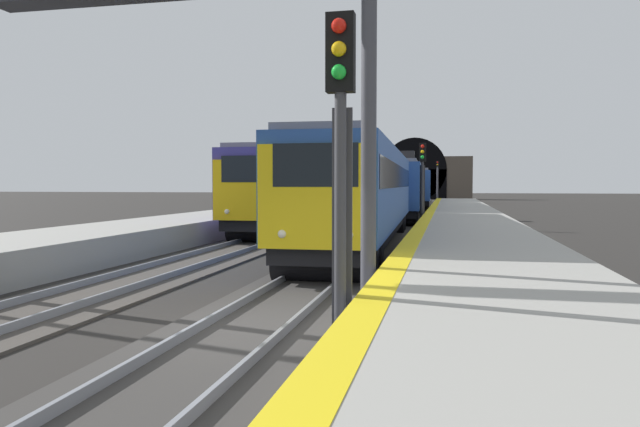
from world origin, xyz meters
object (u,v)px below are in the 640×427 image
object	(u,v)px
train_adjacent_platform	(362,185)
overhead_signal_gantry	(161,42)
train_main_approaching	(402,187)
railway_signal_near	(341,152)
railway_signal_mid	(422,176)
catenary_mast_far	(300,167)
railway_signal_far	(437,178)

from	to	relation	value
train_adjacent_platform	overhead_signal_gantry	distance (m)	42.91
train_main_approaching	railway_signal_near	bearing A→B (deg)	1.35
train_main_approaching	railway_signal_mid	bearing A→B (deg)	9.66
railway_signal_near	railway_signal_mid	bearing A→B (deg)	-180.00
train_main_approaching	overhead_signal_gantry	size ratio (longest dim) A/B	7.08
train_main_approaching	overhead_signal_gantry	xyz separation A→B (m)	(-32.11, 2.22, 2.97)
train_adjacent_platform	catenary_mast_far	world-z (taller)	catenary_mast_far
train_adjacent_platform	overhead_signal_gantry	xyz separation A→B (m)	(-42.76, -2.22, 2.84)
railway_signal_near	railway_signal_far	distance (m)	72.53
train_adjacent_platform	overhead_signal_gantry	bearing A→B (deg)	3.23
catenary_mast_far	train_adjacent_platform	bearing A→B (deg)	-110.74
railway_signal_near	train_main_approaching	bearing A→B (deg)	-177.02
railway_signal_near	railway_signal_far	xyz separation A→B (m)	(72.53, -0.00, 0.35)
train_adjacent_platform	railway_signal_far	size ratio (longest dim) A/B	11.35
railway_signal_near	train_adjacent_platform	bearing A→B (deg)	-172.18
railway_signal_far	catenary_mast_far	bearing A→B (deg)	-27.40
railway_signal_mid	catenary_mast_far	world-z (taller)	catenary_mast_far
railway_signal_near	railway_signal_mid	xyz separation A→B (m)	(25.79, -0.00, 0.02)
railway_signal_far	catenary_mast_far	world-z (taller)	catenary_mast_far
train_main_approaching	train_adjacent_platform	bearing A→B (deg)	-159.03
railway_signal_far	overhead_signal_gantry	world-z (taller)	overhead_signal_gantry
train_main_approaching	overhead_signal_gantry	bearing A→B (deg)	-5.59
train_main_approaching	train_adjacent_platform	xyz separation A→B (m)	(10.65, 4.43, 0.13)
railway_signal_mid	catenary_mast_far	bearing A→B (deg)	-150.19
railway_signal_far	train_adjacent_platform	bearing A→B (deg)	-13.05
catenary_mast_far	railway_signal_near	bearing A→B (deg)	-165.15
train_main_approaching	overhead_signal_gantry	distance (m)	32.32
railway_signal_mid	overhead_signal_gantry	size ratio (longest dim) A/B	0.57
railway_signal_mid	catenary_mast_far	size ratio (longest dim) A/B	0.59
train_adjacent_platform	railway_signal_mid	bearing A→B (deg)	17.83
train_adjacent_platform	catenary_mast_far	distance (m)	7.14
railway_signal_near	overhead_signal_gantry	bearing A→B (deg)	-124.60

